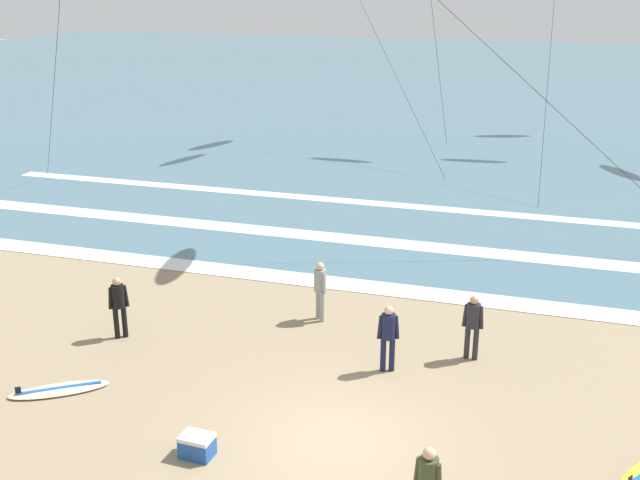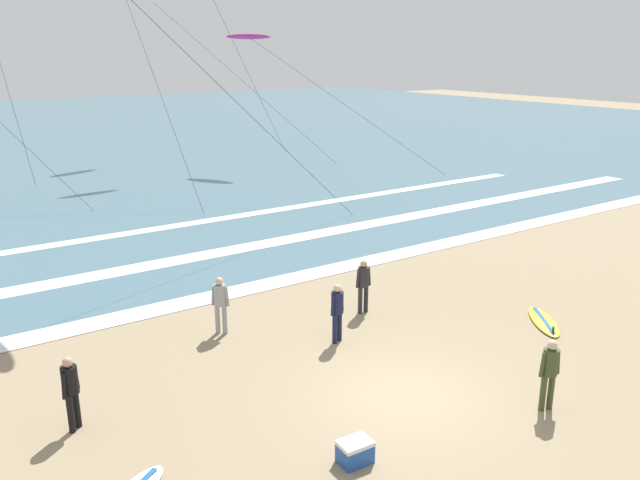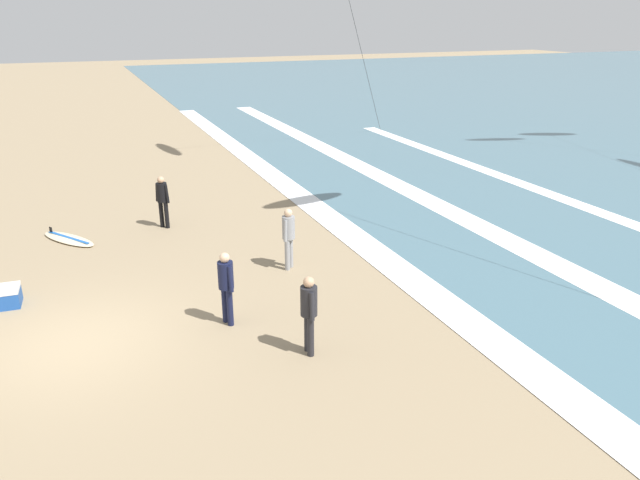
# 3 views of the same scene
# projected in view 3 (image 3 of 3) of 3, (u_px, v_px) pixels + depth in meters

# --- Properties ---
(ground_plane) EXTENTS (160.00, 160.00, 0.00)m
(ground_plane) POSITION_uv_depth(u_px,v_px,m) (76.00, 344.00, 11.87)
(ground_plane) COLOR #937F60
(wave_foam_shoreline) EXTENTS (56.27, 0.98, 0.01)m
(wave_foam_shoreline) POSITION_uv_depth(u_px,v_px,m) (381.00, 257.00, 16.07)
(wave_foam_shoreline) COLOR white
(wave_foam_shoreline) RESTS_ON ocean_surface
(wave_foam_mid_break) EXTENTS (56.65, 0.97, 0.01)m
(wave_foam_mid_break) POSITION_uv_depth(u_px,v_px,m) (507.00, 240.00, 17.29)
(wave_foam_mid_break) COLOR white
(wave_foam_mid_break) RESTS_ON ocean_surface
(surfer_left_near) EXTENTS (0.44, 0.40, 1.60)m
(surfer_left_near) POSITION_uv_depth(u_px,v_px,m) (162.00, 197.00, 18.02)
(surfer_left_near) COLOR black
(surfer_left_near) RESTS_ON ground
(surfer_foreground_main) EXTENTS (0.51, 0.32, 1.60)m
(surfer_foreground_main) POSITION_uv_depth(u_px,v_px,m) (309.00, 308.00, 11.23)
(surfer_foreground_main) COLOR #232328
(surfer_foreground_main) RESTS_ON ground
(surfer_mid_group) EXTENTS (0.51, 0.32, 1.60)m
(surfer_mid_group) POSITION_uv_depth(u_px,v_px,m) (226.00, 282.00, 12.33)
(surfer_mid_group) COLOR #141938
(surfer_mid_group) RESTS_ON ground
(surfer_right_near) EXTENTS (0.43, 0.42, 1.60)m
(surfer_right_near) POSITION_uv_depth(u_px,v_px,m) (289.00, 233.00, 15.07)
(surfer_right_near) COLOR gray
(surfer_right_near) RESTS_ON ground
(surfboard_foreground_flat) EXTENTS (2.07, 1.69, 0.25)m
(surfboard_foreground_flat) POSITION_uv_depth(u_px,v_px,m) (69.00, 239.00, 17.28)
(surfboard_foreground_flat) COLOR beige
(surfboard_foreground_flat) RESTS_ON ground
(cooler_box) EXTENTS (0.63, 0.48, 0.44)m
(cooler_box) POSITION_uv_depth(u_px,v_px,m) (10.00, 296.00, 13.38)
(cooler_box) COLOR #1E4C9E
(cooler_box) RESTS_ON ground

